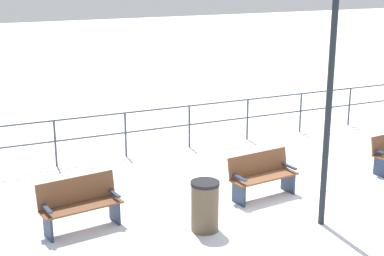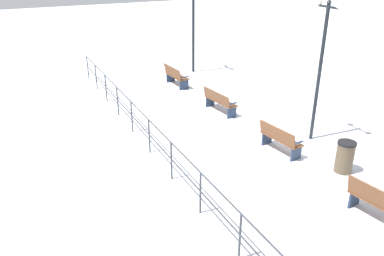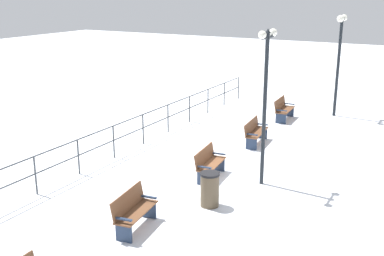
{
  "view_description": "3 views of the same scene",
  "coord_description": "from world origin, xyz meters",
  "views": [
    {
      "loc": [
        9.54,
        -5.96,
        4.65
      ],
      "look_at": [
        -2.23,
        -0.56,
        0.95
      ],
      "focal_mm": 53.8,
      "sensor_mm": 36.0,
      "label": 1
    },
    {
      "loc": [
        -7.21,
        -8.73,
        5.78
      ],
      "look_at": [
        -2.73,
        0.52,
        1.17
      ],
      "focal_mm": 36.9,
      "sensor_mm": 36.0,
      "label": 2
    },
    {
      "loc": [
        6.25,
        -12.18,
        5.57
      ],
      "look_at": [
        -1.26,
        1.27,
        1.07
      ],
      "focal_mm": 44.73,
      "sensor_mm": 36.0,
      "label": 3
    }
  ],
  "objects": [
    {
      "name": "bench_second",
      "position": [
        -0.04,
        -3.79,
        0.49
      ],
      "size": [
        0.71,
        1.54,
        0.94
      ],
      "rotation": [
        0.0,
        0.0,
        0.14
      ],
      "color": "brown",
      "rests_on": "ground"
    },
    {
      "name": "waterfront_railing",
      "position": [
        -3.61,
        -0.0,
        0.76
      ],
      "size": [
        0.05,
        20.98,
        1.14
      ],
      "color": "#383D42",
      "rests_on": "ground"
    },
    {
      "name": "bench_fifth",
      "position": [
        -0.18,
        7.55,
        0.49
      ],
      "size": [
        0.65,
        1.56,
        0.95
      ],
      "rotation": [
        0.0,
        0.0,
        0.06
      ],
      "color": "brown",
      "rests_on": "ground"
    },
    {
      "name": "lamppost_far",
      "position": [
        1.63,
        9.37,
        3.16
      ],
      "size": [
        0.3,
        0.97,
        4.49
      ],
      "color": "black",
      "rests_on": "ground"
    },
    {
      "name": "lamppost_middle",
      "position": [
        1.63,
        0.32,
        2.95
      ],
      "size": [
        0.22,
        1.05,
        4.53
      ],
      "color": "black",
      "rests_on": "ground"
    },
    {
      "name": "trash_bin",
      "position": [
        0.97,
        -1.77,
        0.47
      ],
      "size": [
        0.52,
        0.52,
        0.93
      ],
      "color": "brown",
      "rests_on": "ground"
    },
    {
      "name": "ground_plane",
      "position": [
        0.0,
        0.0,
        0.0
      ],
      "size": [
        80.0,
        80.0,
        0.0
      ],
      "primitive_type": "plane",
      "color": "white",
      "rests_on": "ground"
    },
    {
      "name": "bench_fourth",
      "position": [
        0.02,
        3.77,
        0.47
      ],
      "size": [
        0.67,
        1.69,
        0.88
      ],
      "rotation": [
        0.0,
        0.0,
        0.11
      ],
      "color": "brown",
      "rests_on": "ground"
    },
    {
      "name": "bench_third",
      "position": [
        0.04,
        -0.01,
        0.47
      ],
      "size": [
        0.69,
        1.53,
        0.91
      ],
      "rotation": [
        0.0,
        0.0,
        0.12
      ],
      "color": "brown",
      "rests_on": "ground"
    }
  ]
}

